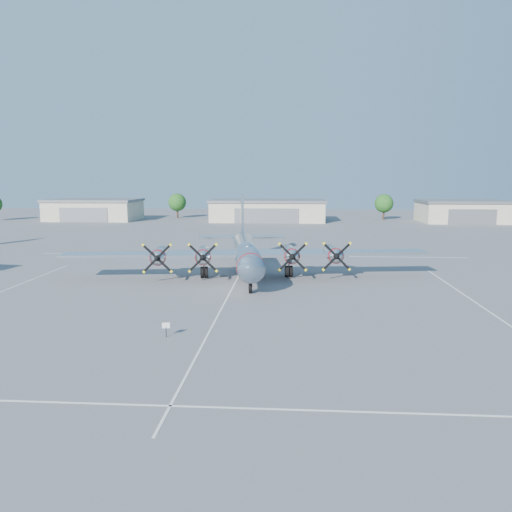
# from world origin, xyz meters

# --- Properties ---
(ground) EXTENTS (260.00, 260.00, 0.00)m
(ground) POSITION_xyz_m (0.00, 0.00, 0.00)
(ground) COLOR #545457
(ground) RESTS_ON ground
(parking_lines) EXTENTS (60.00, 50.08, 0.01)m
(parking_lines) POSITION_xyz_m (0.00, -1.75, 0.01)
(parking_lines) COLOR silver
(parking_lines) RESTS_ON ground
(hangar_west) EXTENTS (22.60, 14.60, 5.40)m
(hangar_west) POSITION_xyz_m (-45.00, 81.96, 2.71)
(hangar_west) COLOR #B4AB8F
(hangar_west) RESTS_ON ground
(hangar_center) EXTENTS (28.60, 14.60, 5.40)m
(hangar_center) POSITION_xyz_m (0.00, 81.96, 2.71)
(hangar_center) COLOR #B4AB8F
(hangar_center) RESTS_ON ground
(hangar_east) EXTENTS (20.60, 14.60, 5.40)m
(hangar_east) POSITION_xyz_m (48.00, 81.96, 2.71)
(hangar_east) COLOR #B4AB8F
(hangar_east) RESTS_ON ground
(tree_west) EXTENTS (4.80, 4.80, 6.64)m
(tree_west) POSITION_xyz_m (-25.00, 90.00, 4.22)
(tree_west) COLOR #382619
(tree_west) RESTS_ON ground
(tree_east) EXTENTS (4.80, 4.80, 6.64)m
(tree_east) POSITION_xyz_m (30.00, 88.00, 4.22)
(tree_east) COLOR #382619
(tree_east) RESTS_ON ground
(main_bomber_b29) EXTENTS (42.71, 31.98, 8.73)m
(main_bomber_b29) POSITION_xyz_m (0.74, 11.06, 0.00)
(main_bomber_b29) COLOR silver
(main_bomber_b29) RESTS_ON ground
(info_placard) EXTENTS (0.54, 0.13, 1.03)m
(info_placard) POSITION_xyz_m (-2.76, -11.69, 0.72)
(info_placard) COLOR black
(info_placard) RESTS_ON ground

